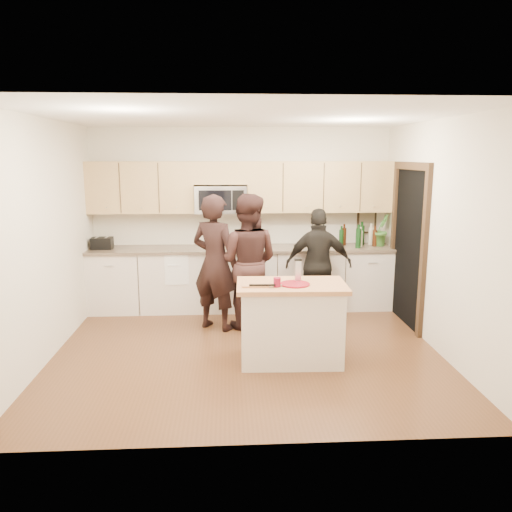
{
  "coord_description": "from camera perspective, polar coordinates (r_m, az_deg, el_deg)",
  "views": [
    {
      "loc": [
        -0.21,
        -5.62,
        2.27
      ],
      "look_at": [
        0.13,
        0.35,
        1.08
      ],
      "focal_mm": 35.0,
      "sensor_mm": 36.0,
      "label": 1
    }
  ],
  "objects": [
    {
      "name": "room_shell",
      "position": [
        5.65,
        -1.11,
        5.81
      ],
      "size": [
        4.52,
        4.02,
        2.71
      ],
      "color": "beige",
      "rests_on": "ground"
    },
    {
      "name": "floor",
      "position": [
        6.07,
        -1.05,
        -10.68
      ],
      "size": [
        4.5,
        4.5,
        0.0
      ],
      "primitive_type": "plane",
      "color": "#54311C",
      "rests_on": "ground"
    },
    {
      "name": "woman_center",
      "position": [
        6.61,
        -1.05,
        -0.65
      ],
      "size": [
        1.02,
        0.88,
        1.8
      ],
      "primitive_type": "imported",
      "rotation": [
        0.0,
        0.0,
        2.89
      ],
      "color": "black",
      "rests_on": "ground"
    },
    {
      "name": "drink_glass",
      "position": [
        5.34,
        2.42,
        -3.01
      ],
      "size": [
        0.08,
        0.08,
        0.1
      ],
      "primitive_type": "cylinder",
      "color": "maroon",
      "rests_on": "island"
    },
    {
      "name": "dish_towel",
      "position": [
        7.31,
        -9.0,
        -0.43
      ],
      "size": [
        0.34,
        0.6,
        0.48
      ],
      "color": "white",
      "rests_on": "ground"
    },
    {
      "name": "toaster",
      "position": [
        7.62,
        -17.18,
        1.4
      ],
      "size": [
        0.3,
        0.2,
        0.18
      ],
      "color": "black",
      "rests_on": "back_cabinetry"
    },
    {
      "name": "red_plate",
      "position": [
        5.45,
        4.48,
        -3.22
      ],
      "size": [
        0.32,
        0.32,
        0.02
      ],
      "primitive_type": "cylinder",
      "color": "maroon",
      "rests_on": "island"
    },
    {
      "name": "woman_left",
      "position": [
        6.57,
        -4.72,
        -0.77
      ],
      "size": [
        0.78,
        0.7,
        1.8
      ],
      "primitive_type": "imported",
      "rotation": [
        0.0,
        0.0,
        2.61
      ],
      "color": "black",
      "rests_on": "ground"
    },
    {
      "name": "framed_picture",
      "position": [
        7.97,
        12.52,
        3.9
      ],
      "size": [
        0.3,
        0.03,
        0.38
      ],
      "color": "black",
      "rests_on": "ground"
    },
    {
      "name": "cutting_board",
      "position": [
        5.38,
        -0.09,
        -3.35
      ],
      "size": [
        0.29,
        0.19,
        0.02
      ],
      "primitive_type": "cube",
      "rotation": [
        0.0,
        0.0,
        -0.03
      ],
      "color": "#B57B4B",
      "rests_on": "island"
    },
    {
      "name": "woman_right",
      "position": [
        7.03,
        7.17,
        -0.98
      ],
      "size": [
        0.95,
        0.47,
        1.57
      ],
      "primitive_type": "imported",
      "rotation": [
        0.0,
        0.0,
        3.05
      ],
      "color": "black",
      "rests_on": "ground"
    },
    {
      "name": "back_cabinetry",
      "position": [
        7.53,
        -1.57,
        -2.52
      ],
      "size": [
        4.5,
        0.66,
        0.94
      ],
      "color": "beige",
      "rests_on": "ground"
    },
    {
      "name": "knife",
      "position": [
        5.35,
        1.83,
        -3.33
      ],
      "size": [
        0.22,
        0.03,
        0.01
      ],
      "primitive_type": "cube",
      "rotation": [
        0.0,
        0.0,
        -0.03
      ],
      "color": "silver",
      "rests_on": "cutting_board"
    },
    {
      "name": "tongs",
      "position": [
        5.32,
        0.7,
        -3.34
      ],
      "size": [
        0.28,
        0.04,
        0.02
      ],
      "primitive_type": "cube",
      "rotation": [
        0.0,
        0.0,
        -0.03
      ],
      "color": "black",
      "rests_on": "cutting_board"
    },
    {
      "name": "orchid",
      "position": [
        7.77,
        14.08,
        2.93
      ],
      "size": [
        0.34,
        0.34,
        0.49
      ],
      "primitive_type": "imported",
      "rotation": [
        0.0,
        0.0,
        0.83
      ],
      "color": "#407930",
      "rests_on": "back_cabinetry"
    },
    {
      "name": "doorway",
      "position": [
        7.05,
        17.04,
        1.72
      ],
      "size": [
        0.06,
        1.25,
        2.2
      ],
      "color": "black",
      "rests_on": "ground"
    },
    {
      "name": "box_grater",
      "position": [
        5.57,
        4.81,
        -1.51
      ],
      "size": [
        0.08,
        0.06,
        0.24
      ],
      "color": "silver",
      "rests_on": "red_plate"
    },
    {
      "name": "bottle_cluster",
      "position": [
        7.69,
        11.75,
        2.35
      ],
      "size": [
        0.57,
        0.35,
        0.36
      ],
      "color": "black",
      "rests_on": "back_cabinetry"
    },
    {
      "name": "upper_cabinetry",
      "position": [
        7.47,
        -1.4,
        8.02
      ],
      "size": [
        4.5,
        0.33,
        0.75
      ],
      "color": "tan",
      "rests_on": "ground"
    },
    {
      "name": "island",
      "position": [
        5.63,
        4.01,
        -7.55
      ],
      "size": [
        1.22,
        0.74,
        0.9
      ],
      "rotation": [
        0.0,
        0.0,
        -0.03
      ],
      "color": "beige",
      "rests_on": "ground"
    },
    {
      "name": "microwave",
      "position": [
        7.45,
        -4.04,
        6.5
      ],
      "size": [
        0.76,
        0.41,
        0.4
      ],
      "color": "silver",
      "rests_on": "ground"
    }
  ]
}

